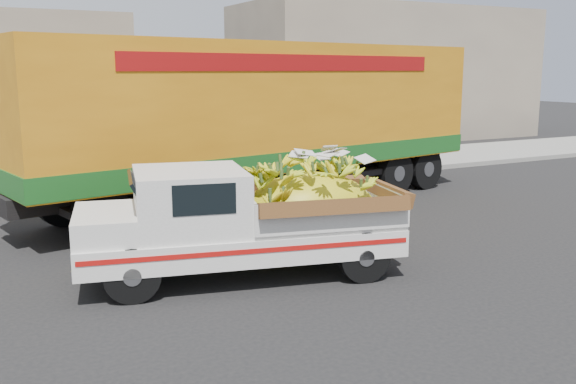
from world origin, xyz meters
TOP-DOWN VIEW (x-y plane):
  - ground at (0.00, 0.00)m, footprint 100.00×100.00m
  - curb at (0.00, 6.98)m, footprint 60.00×0.25m
  - sidewalk at (0.00, 9.08)m, footprint 60.00×4.00m
  - building_right at (14.00, 15.98)m, footprint 14.00×6.00m
  - pickup_truck at (-0.28, -0.20)m, footprint 5.19×2.83m
  - semi_trailer at (2.04, 4.54)m, footprint 12.08×4.77m

SIDE VIEW (x-z plane):
  - ground at x=0.00m, z-range 0.00..0.00m
  - sidewalk at x=0.00m, z-range 0.00..0.14m
  - curb at x=0.00m, z-range 0.00..0.15m
  - pickup_truck at x=-0.28m, z-range 0.06..1.79m
  - semi_trailer at x=2.04m, z-range 0.22..4.02m
  - building_right at x=14.00m, z-range 0.00..6.00m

